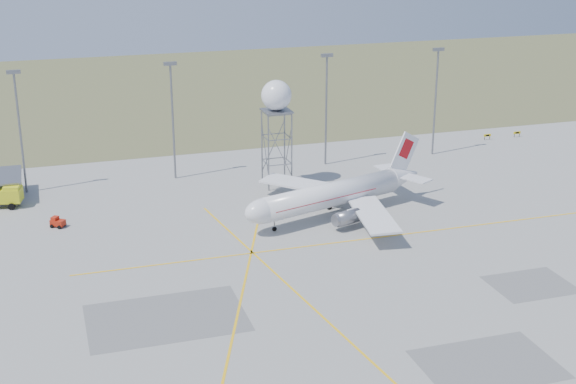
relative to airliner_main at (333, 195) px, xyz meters
name	(u,v)px	position (x,y,z in m)	size (l,w,h in m)	color
ground	(379,355)	(-9.83, -40.11, -3.45)	(400.00, 400.00, 0.00)	#9C9B96
grass_strip	(165,91)	(-9.83, 99.89, -3.44)	(400.00, 120.00, 0.03)	#525D33
mast_a	(19,122)	(-44.83, 25.89, 8.62)	(2.20, 0.50, 20.50)	slate
mast_b	(172,111)	(-19.83, 25.89, 8.62)	(2.20, 0.50, 20.50)	slate
mast_c	(326,100)	(8.17, 25.89, 8.62)	(2.20, 0.50, 20.50)	slate
mast_d	(436,93)	(30.17, 25.89, 8.62)	(2.20, 0.50, 20.50)	slate
taxi_sign_near	(487,136)	(45.77, 31.89, -2.56)	(1.60, 0.17, 1.20)	black
taxi_sign_far	(517,133)	(52.77, 31.89, -2.56)	(1.60, 0.17, 1.20)	black
airliner_main	(333,195)	(0.00, 0.00, 0.00)	(32.48, 30.73, 11.26)	white
radar_tower	(277,128)	(-4.04, 16.55, 6.78)	(5.04, 5.04, 18.23)	slate
baggage_tug	(58,223)	(-40.52, 7.99, -2.86)	(2.44, 2.40, 1.56)	#AC1E0C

